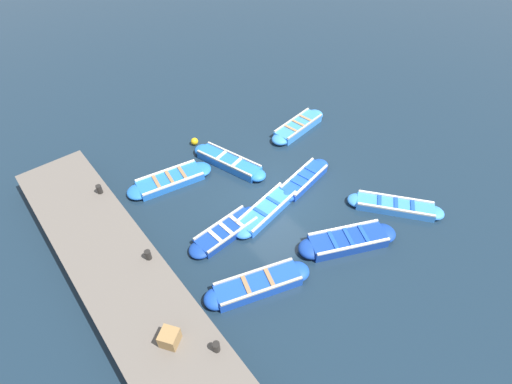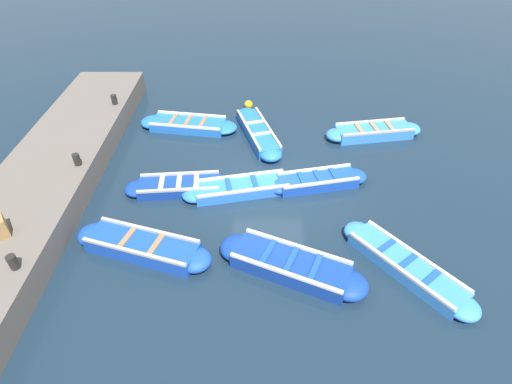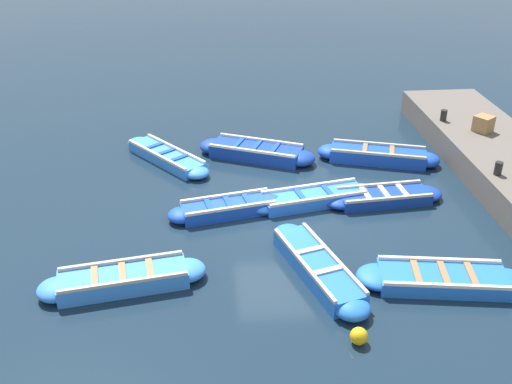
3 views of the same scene
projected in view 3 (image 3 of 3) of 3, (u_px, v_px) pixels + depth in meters
The scene contains 14 objects.
ground_plane at pixel (284, 210), 15.36m from camera, with size 120.00×120.00×0.00m, color #162838.
boat_near_quay at pixel (166, 157), 17.88m from camera, with size 2.80×3.29×0.37m.
boat_outer_left at pixel (378, 156), 17.87m from camera, with size 3.67×1.83×0.45m.
boat_outer_right at pixel (384, 197), 15.67m from camera, with size 3.25×1.06×0.35m.
boat_tucked at pixel (123, 279), 12.43m from camera, with size 3.55×1.35×0.42m.
boat_alongside at pixel (318, 267), 12.81m from camera, with size 1.76×3.72×0.42m.
boat_end_of_row at pixel (314, 198), 15.61m from camera, with size 3.57×1.45×0.37m.
boat_drifting at pixel (256, 152), 18.10m from camera, with size 3.68×2.29×0.46m.
boat_broadside at pixel (228, 208), 15.13m from camera, with size 3.17×1.34×0.38m.
boat_far_corner at pixel (443, 279), 12.49m from camera, with size 3.70×1.47×0.37m.
bollard_mid_north at pixel (498, 168), 15.35m from camera, with size 0.20×0.20×0.35m, color black.
bollard_mid_south at pixel (444, 115), 18.72m from camera, with size 0.20×0.20×0.35m, color black.
wooden_crate at pixel (483, 124), 17.91m from camera, with size 0.48×0.48×0.48m, color olive.
buoy_orange_near at pixel (359, 336), 10.93m from camera, with size 0.33×0.33×0.33m, color #EAB214.
Camera 3 is at (-1.91, -13.21, 7.63)m, focal length 42.00 mm.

